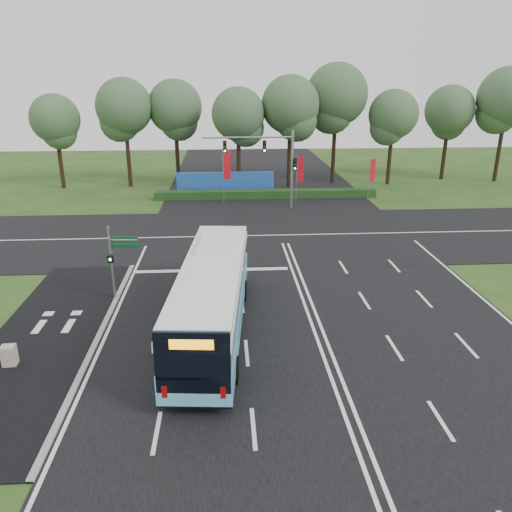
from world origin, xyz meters
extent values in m
plane|color=#234717|center=(0.00, 0.00, 0.00)|extent=(120.00, 120.00, 0.00)
cube|color=black|center=(0.00, 0.00, 0.02)|extent=(20.00, 120.00, 0.04)
cube|color=black|center=(0.00, 12.00, 0.03)|extent=(120.00, 14.00, 0.05)
cube|color=black|center=(-12.50, -3.00, 0.03)|extent=(5.00, 18.00, 0.06)
cube|color=gray|center=(-10.10, -3.00, 0.06)|extent=(0.25, 18.00, 0.12)
cube|color=#5CB0D5|center=(-4.77, -2.95, 1.15)|extent=(3.80, 13.07, 1.18)
cube|color=black|center=(-4.77, -2.95, 0.61)|extent=(3.77, 13.01, 0.32)
cube|color=black|center=(-4.77, -2.95, 2.22)|extent=(3.68, 12.87, 1.02)
cube|color=white|center=(-4.77, -2.95, 2.87)|extent=(3.80, 13.07, 0.38)
cube|color=white|center=(-4.77, -2.95, 3.24)|extent=(3.70, 12.55, 0.38)
cube|color=white|center=(-4.54, -0.27, 3.57)|extent=(1.99, 3.36, 0.27)
cube|color=black|center=(-5.33, -9.31, 2.28)|extent=(2.60, 0.35, 2.36)
cube|color=orange|center=(-5.33, -9.35, 3.03)|extent=(1.50, 0.19, 0.38)
cylinder|color=black|center=(-5.71, 0.80, 0.56)|extent=(0.40, 1.14, 1.12)
cylinder|color=black|center=(-3.19, 0.58, 0.56)|extent=(0.40, 1.14, 1.12)
cylinder|color=black|center=(-6.38, -6.90, 0.56)|extent=(0.40, 1.14, 1.12)
cylinder|color=black|center=(-3.87, -7.12, 0.56)|extent=(0.40, 1.14, 1.12)
cylinder|color=gray|center=(-10.20, 1.19, 1.73)|extent=(0.14, 0.14, 3.47)
cube|color=black|center=(-10.20, 1.01, 2.38)|extent=(0.31, 0.24, 0.40)
sphere|color=#19F233|center=(-10.20, 0.91, 2.38)|extent=(0.14, 0.14, 0.14)
cylinder|color=gray|center=(-10.23, 1.30, 2.04)|extent=(0.12, 0.12, 4.08)
cube|color=#0B411F|center=(-9.47, 1.24, 3.37)|extent=(1.53, 0.18, 0.31)
cube|color=#0B411F|center=(-9.47, 1.24, 3.01)|extent=(1.53, 0.18, 0.22)
cube|color=white|center=(-9.47, 1.20, 3.37)|extent=(1.42, 0.12, 0.04)
cube|color=#B2A990|center=(-13.23, -5.34, 0.47)|extent=(0.60, 0.51, 0.94)
cylinder|color=gray|center=(-4.20, 22.84, 2.55)|extent=(0.08, 0.08, 5.10)
cube|color=red|center=(-3.82, 22.88, 3.63)|extent=(0.68, 0.12, 2.72)
cylinder|color=gray|center=(2.73, 22.46, 2.25)|extent=(0.07, 0.07, 4.50)
cube|color=red|center=(3.05, 22.38, 3.20)|extent=(0.59, 0.18, 2.40)
cylinder|color=gray|center=(9.92, 23.07, 2.05)|extent=(0.06, 0.06, 4.10)
cube|color=red|center=(10.21, 23.14, 2.91)|extent=(0.54, 0.17, 2.19)
cylinder|color=gray|center=(2.00, 20.50, 3.50)|extent=(0.24, 0.24, 7.00)
cylinder|color=gray|center=(-2.00, 20.50, 6.40)|extent=(8.00, 0.16, 0.16)
cube|color=black|center=(-0.50, 20.50, 5.60)|extent=(0.32, 0.28, 1.05)
cube|color=black|center=(-4.00, 20.50, 5.60)|extent=(0.32, 0.28, 1.05)
cube|color=black|center=(2.25, 20.50, 4.00)|extent=(0.32, 0.28, 1.05)
cube|color=#193D16|center=(0.00, 24.50, 0.40)|extent=(22.00, 1.20, 0.80)
cube|color=#1F54AB|center=(-4.00, 27.00, 1.10)|extent=(10.00, 0.30, 2.20)
cylinder|color=black|center=(-21.59, 30.79, 3.46)|extent=(0.44, 0.44, 6.93)
sphere|color=#3C5E37|center=(-21.59, 30.79, 7.29)|extent=(5.11, 5.11, 5.11)
cylinder|color=black|center=(-14.44, 31.21, 4.02)|extent=(0.44, 0.44, 8.04)
sphere|color=#3C5E37|center=(-14.44, 31.21, 8.46)|extent=(5.92, 5.92, 5.92)
cylinder|color=black|center=(-9.28, 32.41, 3.96)|extent=(0.44, 0.44, 7.93)
sphere|color=#3C5E37|center=(-9.28, 32.41, 8.34)|extent=(5.84, 5.84, 5.84)
cylinder|color=black|center=(-2.54, 29.01, 3.70)|extent=(0.44, 0.44, 7.41)
sphere|color=#3C5E37|center=(-2.54, 29.01, 7.80)|extent=(5.46, 5.46, 5.46)
cylinder|color=black|center=(2.93, 29.69, 4.12)|extent=(0.44, 0.44, 8.23)
sphere|color=#3C5E37|center=(2.93, 29.69, 8.66)|extent=(6.07, 6.07, 6.07)
cylinder|color=black|center=(8.21, 31.84, 4.56)|extent=(0.44, 0.44, 9.11)
sphere|color=#3C5E37|center=(8.21, 31.84, 9.59)|extent=(6.71, 6.71, 6.71)
cylinder|color=black|center=(14.26, 30.56, 3.60)|extent=(0.44, 0.44, 7.20)
sphere|color=#3C5E37|center=(14.26, 30.56, 7.58)|extent=(5.31, 5.31, 5.31)
cylinder|color=black|center=(21.51, 32.94, 3.74)|extent=(0.44, 0.44, 7.48)
sphere|color=#3C5E37|center=(21.51, 32.94, 7.87)|extent=(5.51, 5.51, 5.51)
cylinder|color=black|center=(27.18, 31.44, 4.43)|extent=(0.44, 0.44, 8.85)
sphere|color=#3C5E37|center=(27.18, 31.44, 9.32)|extent=(6.52, 6.52, 6.52)
camera|label=1|loc=(-4.12, -24.09, 11.44)|focal=35.00mm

